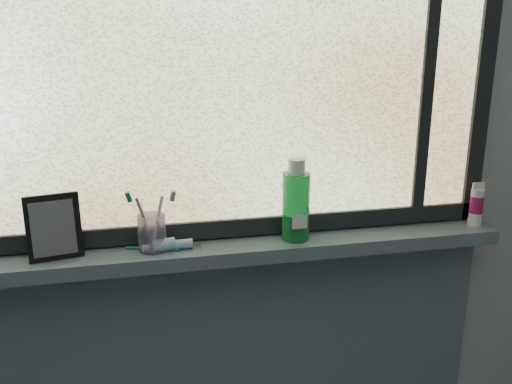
{
  "coord_description": "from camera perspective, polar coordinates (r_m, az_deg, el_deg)",
  "views": [
    {
      "loc": [
        -0.21,
        -0.2,
        1.61
      ],
      "look_at": [
        0.06,
        1.05,
        1.22
      ],
      "focal_mm": 40.0,
      "sensor_mm": 36.0,
      "label": 1
    }
  ],
  "objects": [
    {
      "name": "toothbrush_lying",
      "position": [
        1.55,
        -10.34,
        -5.53
      ],
      "size": [
        0.18,
        0.07,
        0.01
      ],
      "primitive_type": null,
      "rotation": [
        0.0,
        0.0,
        -0.31
      ],
      "color": "#0D7559",
      "rests_on": "windowsill"
    },
    {
      "name": "window_pane",
      "position": [
        1.5,
        -4.27,
        13.84
      ],
      "size": [
        1.5,
        0.01,
        1.0
      ],
      "primitive_type": "cube",
      "color": "silver",
      "rests_on": "wall_back"
    },
    {
      "name": "windowsill",
      "position": [
        1.57,
        -3.58,
        -5.93
      ],
      "size": [
        1.62,
        0.14,
        0.04
      ],
      "primitive_type": "cube",
      "color": "#50606B",
      "rests_on": "wall_back"
    },
    {
      "name": "frame_bottom",
      "position": [
        1.6,
        -3.87,
        -3.62
      ],
      "size": [
        1.6,
        0.03,
        0.05
      ],
      "primitive_type": "cube",
      "color": "black",
      "rests_on": "windowsill"
    },
    {
      "name": "toothbrush_cup",
      "position": [
        1.53,
        -10.37,
        -4.01
      ],
      "size": [
        0.07,
        0.07,
        0.1
      ],
      "primitive_type": "cylinder",
      "rotation": [
        0.0,
        0.0,
        -0.0
      ],
      "color": "#A798C9",
      "rests_on": "windowsill"
    },
    {
      "name": "frame_right",
      "position": [
        1.78,
        22.04,
        13.18
      ],
      "size": [
        0.05,
        0.03,
        1.1
      ],
      "primitive_type": "cube",
      "color": "black",
      "rests_on": "wall_back"
    },
    {
      "name": "frame_mullion",
      "position": [
        1.69,
        16.96,
        13.53
      ],
      "size": [
        0.03,
        0.03,
        1.0
      ],
      "primitive_type": "cube",
      "color": "black",
      "rests_on": "wall_back"
    },
    {
      "name": "toothpaste_tube",
      "position": [
        1.53,
        -8.49,
        -5.2
      ],
      "size": [
        0.19,
        0.07,
        0.03
      ],
      "primitive_type": null,
      "rotation": [
        0.0,
        0.0,
        0.14
      ],
      "color": "silver",
      "rests_on": "windowsill"
    },
    {
      "name": "vanity_mirror",
      "position": [
        1.54,
        -19.59,
        -3.32
      ],
      "size": [
        0.15,
        0.09,
        0.17
      ],
      "primitive_type": "cube",
      "rotation": [
        0.0,
        0.0,
        0.19
      ],
      "color": "black",
      "rests_on": "windowsill"
    },
    {
      "name": "wall_back",
      "position": [
        1.56,
        -4.16,
        3.6
      ],
      "size": [
        3.0,
        0.01,
        2.5
      ],
      "primitive_type": "cube",
      "color": "#9EA3A8",
      "rests_on": "ground"
    },
    {
      "name": "cream_tube",
      "position": [
        1.8,
        21.2,
        -0.98
      ],
      "size": [
        0.05,
        0.05,
        0.09
      ],
      "primitive_type": "cylinder",
      "rotation": [
        0.0,
        0.0,
        -0.3
      ],
      "color": "silver",
      "rests_on": "windowsill"
    },
    {
      "name": "mouthwash_bottle",
      "position": [
        1.57,
        4.03,
        -0.78
      ],
      "size": [
        0.1,
        0.1,
        0.19
      ],
      "primitive_type": "cylinder",
      "rotation": [
        0.0,
        0.0,
        0.35
      ],
      "color": "green",
      "rests_on": "windowsill"
    }
  ]
}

